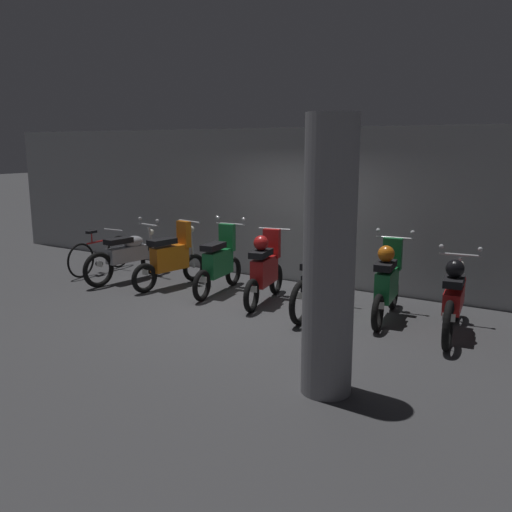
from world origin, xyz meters
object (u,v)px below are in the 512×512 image
at_px(motorbike_slot_6, 454,297).
at_px(support_pillar, 329,259).
at_px(motorbike_slot_1, 171,258).
at_px(motorbike_slot_5, 387,282).
at_px(bicycle, 100,255).
at_px(motorbike_slot_2, 219,263).
at_px(motorbike_slot_0, 128,255).
at_px(motorbike_slot_3, 265,269).
at_px(motorbike_slot_4, 319,280).

height_order(motorbike_slot_6, support_pillar, support_pillar).
height_order(motorbike_slot_1, motorbike_slot_5, motorbike_slot_5).
xyz_separation_m(motorbike_slot_5, bicycle, (-5.94, -0.07, -0.21)).
bearing_deg(motorbike_slot_2, bicycle, -179.96).
relative_size(motorbike_slot_0, motorbike_slot_1, 1.17).
bearing_deg(motorbike_slot_6, motorbike_slot_0, -179.33).
relative_size(motorbike_slot_1, motorbike_slot_3, 1.00).
height_order(motorbike_slot_3, support_pillar, support_pillar).
bearing_deg(motorbike_slot_5, motorbike_slot_2, -178.72).
relative_size(motorbike_slot_5, motorbike_slot_6, 0.86).
distance_m(motorbike_slot_5, bicycle, 5.94).
relative_size(motorbike_slot_3, support_pillar, 0.58).
height_order(motorbike_slot_4, bicycle, motorbike_slot_4).
bearing_deg(motorbike_slot_5, support_pillar, -84.37).
relative_size(bicycle, support_pillar, 0.60).
xyz_separation_m(motorbike_slot_3, motorbike_slot_6, (2.99, -0.01, -0.04)).
bearing_deg(motorbike_slot_2, support_pillar, -39.24).
distance_m(motorbike_slot_0, motorbike_slot_2, 1.99).
distance_m(motorbike_slot_1, motorbike_slot_6, 4.97).
bearing_deg(motorbike_slot_2, motorbike_slot_3, -6.60).
xyz_separation_m(motorbike_slot_0, motorbike_slot_4, (3.98, 0.02, 0.03)).
xyz_separation_m(motorbike_slot_2, support_pillar, (3.26, -2.66, 0.90)).
xyz_separation_m(motorbike_slot_2, motorbike_slot_6, (3.98, -0.12, 0.00)).
bearing_deg(motorbike_slot_6, bicycle, 179.00).
height_order(motorbike_slot_4, support_pillar, support_pillar).
distance_m(motorbike_slot_0, motorbike_slot_6, 5.97).
relative_size(motorbike_slot_2, motorbike_slot_5, 1.00).
xyz_separation_m(motorbike_slot_6, bicycle, (-6.94, 0.12, -0.17)).
xyz_separation_m(motorbike_slot_1, motorbike_slot_5, (3.97, 0.18, 0.04)).
bearing_deg(bicycle, motorbike_slot_5, 0.66).
relative_size(motorbike_slot_0, bicycle, 1.12).
relative_size(motorbike_slot_2, support_pillar, 0.59).
distance_m(motorbike_slot_2, motorbike_slot_6, 3.99).
height_order(motorbike_slot_0, motorbike_slot_1, motorbike_slot_1).
relative_size(motorbike_slot_4, support_pillar, 0.68).
relative_size(motorbike_slot_1, bicycle, 0.96).
xyz_separation_m(motorbike_slot_1, motorbike_slot_4, (2.98, -0.06, 0.00)).
distance_m(motorbike_slot_3, motorbike_slot_6, 2.99).
bearing_deg(bicycle, motorbike_slot_1, -3.29).
height_order(motorbike_slot_2, motorbike_slot_4, motorbike_slot_2).
height_order(motorbike_slot_0, motorbike_slot_3, motorbike_slot_3).
bearing_deg(motorbike_slot_0, motorbike_slot_3, 1.51).
bearing_deg(bicycle, support_pillar, -23.18).
height_order(motorbike_slot_0, motorbike_slot_2, motorbike_slot_2).
xyz_separation_m(motorbike_slot_2, bicycle, (-2.95, -0.00, -0.17)).
bearing_deg(support_pillar, motorbike_slot_5, 95.63).
height_order(motorbike_slot_5, motorbike_slot_6, motorbike_slot_5).
xyz_separation_m(motorbike_slot_4, motorbike_slot_6, (1.99, 0.05, 0.00)).
bearing_deg(motorbike_slot_3, motorbike_slot_6, -0.16).
bearing_deg(support_pillar, bicycle, 156.82).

